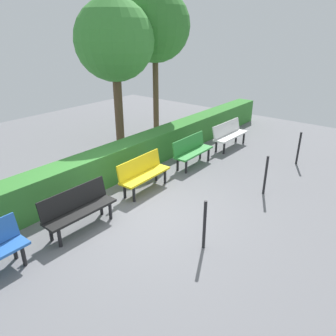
% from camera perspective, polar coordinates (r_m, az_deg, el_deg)
% --- Properties ---
extents(ground_plane, '(19.62, 19.62, 0.00)m').
position_cam_1_polar(ground_plane, '(7.27, -5.04, -7.92)').
color(ground_plane, slate).
extents(bench_white, '(1.65, 0.51, 0.86)m').
position_cam_1_polar(bench_white, '(11.19, 10.81, 6.05)').
color(bench_white, white).
rests_on(bench_white, ground_plane).
extents(bench_green, '(1.51, 0.47, 0.86)m').
position_cam_1_polar(bench_green, '(9.53, 4.25, 3.26)').
color(bench_green, '#2D8C38').
rests_on(bench_green, ground_plane).
extents(bench_yellow, '(1.52, 0.50, 0.86)m').
position_cam_1_polar(bench_yellow, '(8.04, -4.44, -0.76)').
color(bench_yellow, yellow).
rests_on(bench_yellow, ground_plane).
extents(bench_black, '(1.55, 0.49, 0.86)m').
position_cam_1_polar(bench_black, '(6.74, -15.65, -6.76)').
color(bench_black, black).
rests_on(bench_black, ground_plane).
extents(hedge_row, '(15.62, 0.67, 0.90)m').
position_cam_1_polar(hedge_row, '(8.80, -9.38, 0.99)').
color(hedge_row, '#387F33').
rests_on(hedge_row, ground_plane).
extents(tree_near, '(2.47, 2.47, 5.09)m').
position_cam_1_polar(tree_near, '(12.16, -2.36, 23.83)').
color(tree_near, brown).
rests_on(tree_near, ground_plane).
extents(tree_mid, '(2.56, 2.56, 4.70)m').
position_cam_1_polar(tree_mid, '(11.05, -9.49, 21.31)').
color(tree_mid, brown).
rests_on(tree_mid, ground_plane).
extents(railing_post_near, '(0.06, 0.06, 1.00)m').
position_cam_1_polar(railing_post_near, '(10.31, 22.18, 3.24)').
color(railing_post_near, black).
rests_on(railing_post_near, ground_plane).
extents(railing_post_mid, '(0.06, 0.06, 1.00)m').
position_cam_1_polar(railing_post_mid, '(8.16, 16.95, -1.24)').
color(railing_post_mid, black).
rests_on(railing_post_mid, ground_plane).
extents(railing_post_far, '(0.06, 0.06, 1.00)m').
position_cam_1_polar(railing_post_far, '(5.97, 6.50, -10.01)').
color(railing_post_far, black).
rests_on(railing_post_far, ground_plane).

